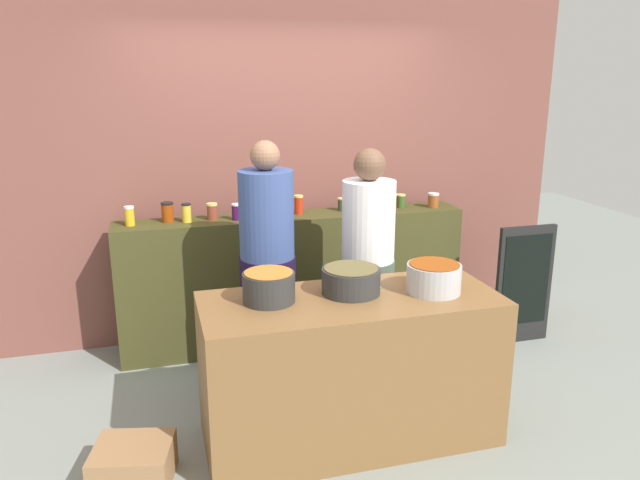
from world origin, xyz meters
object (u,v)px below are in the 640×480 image
Objects in this scene: preserve_jar_4 at (236,212)px; cooking_pot_left at (269,287)px; preserve_jar_13 at (433,200)px; cook_with_tongs at (268,281)px; preserve_jar_1 at (168,212)px; preserve_jar_10 at (380,205)px; preserve_jar_11 at (392,202)px; cooking_pot_center at (351,281)px; preserve_jar_6 at (268,208)px; preserve_jar_7 at (299,205)px; bread_crate at (133,464)px; preserve_jar_9 at (359,204)px; preserve_jar_2 at (187,213)px; preserve_jar_5 at (253,210)px; preserve_jar_8 at (342,204)px; cooking_pot_right at (434,278)px; preserve_jar_0 at (129,216)px; preserve_jar_3 at (212,211)px; cook_in_cap at (367,280)px; chalkboard_sign at (524,284)px; preserve_jar_12 at (401,201)px.

cooking_pot_left is (-0.01, -1.29, -0.14)m from preserve_jar_4.
preserve_jar_13 is 1.66m from cook_with_tongs.
preserve_jar_1 is 1.62m from preserve_jar_10.
preserve_jar_11 reaches higher than preserve_jar_13.
preserve_jar_6 is at bearing 99.41° from cooking_pot_center.
preserve_jar_7 reaches higher than preserve_jar_6.
preserve_jar_10 is 2.59m from bread_crate.
preserve_jar_9 is 0.18m from preserve_jar_10.
preserve_jar_2 reaches higher than preserve_jar_5.
preserve_jar_5 is at bearing -5.14° from preserve_jar_1.
preserve_jar_7 is 0.36m from preserve_jar_8.
preserve_jar_2 is 1.17× the size of preserve_jar_13.
preserve_jar_11 is (1.60, -0.05, -0.00)m from preserve_jar_2.
preserve_jar_2 is at bearing 132.18° from cooking_pot_right.
preserve_jar_2 is 0.44× the size of cooking_pot_right.
preserve_jar_3 is (0.59, 0.02, -0.01)m from preserve_jar_0.
cooking_pot_center reaches higher than bread_crate.
preserve_jar_1 is at bearing 176.71° from preserve_jar_6.
cooking_pot_right is at bearing -77.61° from cook_in_cap.
bread_crate is at bearing -130.19° from preserve_jar_7.
preserve_jar_1 reaches higher than chalkboard_sign.
preserve_jar_3 is 1.16× the size of preserve_jar_10.
preserve_jar_3 is at bearing 127.25° from cooking_pot_right.
preserve_jar_3 is 1.28m from cook_in_cap.
preserve_jar_1 is 1.36× the size of preserve_jar_12.
preserve_jar_1 reaches higher than bread_crate.
preserve_jar_2 is at bearing 178.88° from preserve_jar_5.
cooking_pot_right reaches higher than chalkboard_sign.
preserve_jar_0 is 1.81m from cooking_pot_center.
preserve_jar_11 is at bearing 10.08° from preserve_jar_10.
cooking_pot_center is 1.53m from bread_crate.
preserve_jar_7 reaches higher than preserve_jar_9.
preserve_jar_0 is 0.95× the size of preserve_jar_7.
cook_in_cap is at bearing -38.72° from preserve_jar_3.
preserve_jar_12 is at bearing 39.38° from preserve_jar_11.
preserve_jar_9 is at bearing 75.28° from cook_in_cap.
preserve_jar_8 is (1.22, 0.05, -0.02)m from preserve_jar_2.
preserve_jar_9 is at bearing 69.11° from cooking_pot_center.
preserve_jar_3 reaches higher than preserve_jar_4.
preserve_jar_5 is at bearing 119.57° from cooking_pot_right.
preserve_jar_0 is at bearing -178.73° from preserve_jar_7.
preserve_jar_7 is 1.26× the size of preserve_jar_13.
preserve_jar_3 reaches higher than preserve_jar_12.
preserve_jar_6 is 0.15× the size of chalkboard_sign.
preserve_jar_3 is 1.78m from preserve_jar_13.
cook_with_tongs reaches higher than cooking_pot_right.
preserve_jar_5 is 0.37m from preserve_jar_7.
preserve_jar_4 reaches higher than bread_crate.
preserve_jar_8 is 1.43m from cooking_pot_center.
preserve_jar_1 reaches higher than preserve_jar_11.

